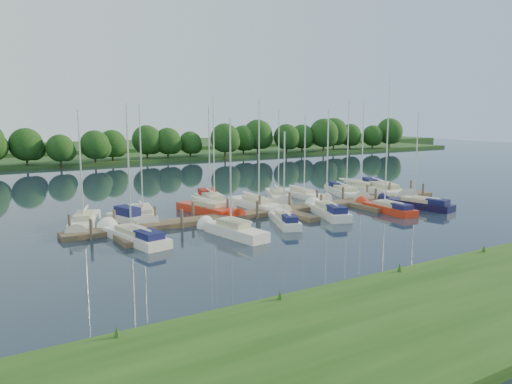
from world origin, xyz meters
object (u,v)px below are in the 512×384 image
sailboat_n_0 (84,223)px  sailboat_n_5 (258,206)px  dock (287,212)px  sailboat_s_2 (285,221)px  motorboat (129,219)px

sailboat_n_0 → sailboat_n_5: sailboat_n_5 is taller
dock → sailboat_n_5: bearing=104.7°
dock → sailboat_s_2: 4.70m
dock → motorboat: bearing=164.2°
motorboat → sailboat_n_5: sailboat_n_5 is taller
sailboat_n_5 → sailboat_s_2: (-1.86, -7.39, 0.04)m
sailboat_n_0 → sailboat_n_5: 16.46m
dock → motorboat: 14.34m
sailboat_n_0 → motorboat: 3.63m
motorboat → sailboat_n_5: (12.84, -0.28, -0.08)m
motorboat → sailboat_n_5: bearing=162.3°
dock → sailboat_n_5: 3.75m
sailboat_n_0 → motorboat: size_ratio=1.94×
motorboat → sailboat_s_2: sailboat_s_2 is taller
sailboat_n_5 → sailboat_s_2: sailboat_n_5 is taller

